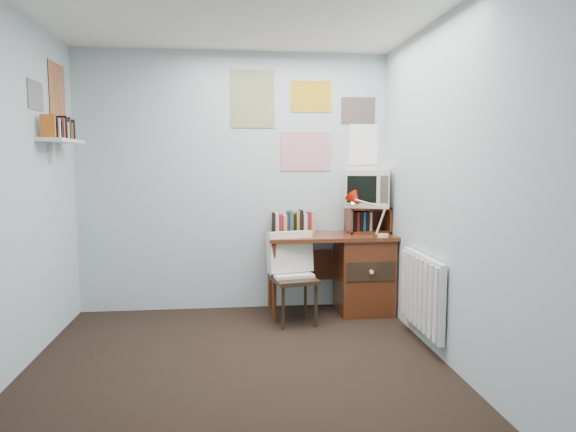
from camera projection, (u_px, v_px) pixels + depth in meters
name	position (u px, v px, depth m)	size (l,w,h in m)	color
ground	(239.00, 382.00, 3.40)	(3.50, 3.50, 0.00)	black
back_wall	(235.00, 182.00, 4.99)	(3.00, 0.02, 2.50)	#AFC1C8
right_wall	(462.00, 192.00, 3.43)	(0.02, 3.50, 2.50)	#AFC1C8
desk	(358.00, 270.00, 4.95)	(1.20, 0.55, 0.76)	#612C16
desk_chair	(295.00, 280.00, 4.58)	(0.41, 0.39, 0.80)	black
desk_lamp	(383.00, 217.00, 4.69)	(0.26, 0.22, 0.37)	#B21D0B
tv_riser	(367.00, 220.00, 5.02)	(0.40, 0.30, 0.25)	#612C16
crt_tv	(367.00, 187.00, 5.00)	(0.42, 0.38, 0.40)	beige
book_row	(303.00, 221.00, 5.02)	(0.60, 0.14, 0.22)	#612C16
radiator	(422.00, 293.00, 4.06)	(0.09, 0.80, 0.60)	white
wall_shelf	(61.00, 141.00, 4.16)	(0.20, 0.62, 0.24)	white
posters_back	(306.00, 120.00, 5.00)	(1.20, 0.01, 0.90)	white
posters_left	(47.00, 93.00, 4.11)	(0.01, 0.70, 0.60)	white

